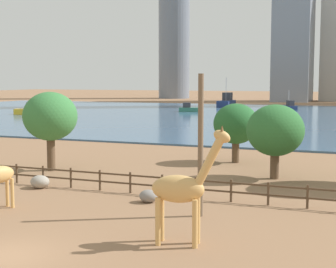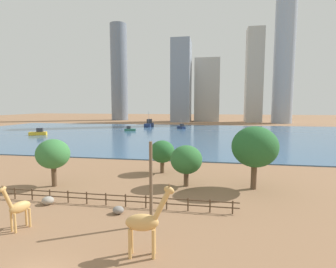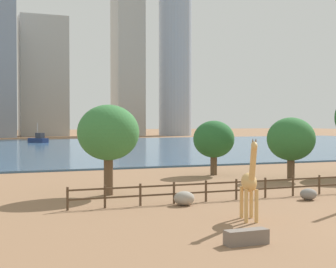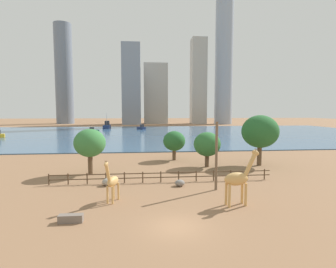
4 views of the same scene
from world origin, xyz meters
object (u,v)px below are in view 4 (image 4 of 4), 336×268
(boulder_by_pole, at_px, (108,182))
(tree_right_tall, at_px, (174,141))
(boulder_near_fence, at_px, (180,183))
(boat_barge, at_px, (93,130))
(feeding_trough, at_px, (71,218))
(boat_sailboat, at_px, (141,128))
(giraffe_tall, at_px, (238,179))
(utility_pole, at_px, (216,156))
(giraffe_companion, at_px, (112,182))
(tree_left_small, at_px, (207,144))
(boat_tug, at_px, (107,126))
(tree_center_broad, at_px, (260,132))
(tree_left_large, at_px, (90,143))

(boulder_by_pole, height_order, tree_right_tall, tree_right_tall)
(boulder_near_fence, relative_size, boat_barge, 0.23)
(feeding_trough, relative_size, boat_sailboat, 0.36)
(giraffe_tall, distance_m, utility_pole, 4.83)
(utility_pole, xyz_separation_m, boat_sailboat, (-8.36, 90.44, -2.70))
(giraffe_companion, relative_size, boulder_by_pole, 3.34)
(giraffe_companion, distance_m, tree_left_small, 18.82)
(tree_left_small, bearing_deg, tree_right_tall, 125.88)
(boulder_by_pole, relative_size, boat_tug, 0.15)
(utility_pole, height_order, boulder_near_fence, utility_pole)
(tree_right_tall, xyz_separation_m, boat_barge, (-24.57, 59.36, -2.39))
(boat_tug, bearing_deg, tree_right_tall, 14.72)
(tree_center_broad, distance_m, tree_right_tall, 13.87)
(giraffe_tall, relative_size, tree_right_tall, 1.03)
(utility_pole, bearing_deg, tree_left_large, 150.04)
(tree_left_small, relative_size, boat_barge, 1.13)
(boat_tug, bearing_deg, feeding_trough, 5.53)
(boat_tug, bearing_deg, utility_pole, 13.44)
(boat_barge, bearing_deg, tree_left_large, -96.39)
(tree_left_large, bearing_deg, giraffe_tall, -40.41)
(giraffe_tall, bearing_deg, tree_right_tall, 89.80)
(tree_center_broad, relative_size, boat_barge, 1.67)
(utility_pole, height_order, boat_tug, boat_tug)
(boulder_near_fence, bearing_deg, tree_center_broad, 35.77)
(giraffe_companion, relative_size, feeding_trough, 2.30)
(utility_pole, distance_m, boulder_by_pole, 12.42)
(giraffe_tall, height_order, boulder_by_pole, giraffe_tall)
(feeding_trough, bearing_deg, boat_tug, 96.15)
(boat_tug, bearing_deg, boulder_by_pole, 7.03)
(utility_pole, xyz_separation_m, tree_center_broad, (10.13, 11.66, 1.59))
(boat_sailboat, bearing_deg, boat_barge, 93.40)
(giraffe_companion, distance_m, tree_left_large, 12.14)
(boulder_by_pole, bearing_deg, tree_left_small, 32.60)
(boulder_by_pole, xyz_separation_m, feeding_trough, (-1.48, -9.64, -0.12))
(tree_center_broad, bearing_deg, tree_left_small, -178.00)
(boat_barge, bearing_deg, giraffe_tall, -87.81)
(tree_right_tall, xyz_separation_m, boat_sailboat, (-5.95, 73.19, -2.32))
(boulder_by_pole, relative_size, tree_left_large, 0.21)
(tree_left_large, bearing_deg, boat_sailboat, 85.59)
(giraffe_companion, bearing_deg, boat_tug, -152.64)
(tree_left_large, height_order, boat_tug, boat_tug)
(boulder_by_pole, bearing_deg, utility_pole, -13.15)
(tree_right_tall, height_order, tree_left_small, tree_left_small)
(tree_left_large, xyz_separation_m, boat_sailboat, (6.32, 81.97, -3.20))
(tree_left_large, relative_size, tree_left_small, 1.15)
(boulder_near_fence, height_order, feeding_trough, boulder_near_fence)
(boulder_near_fence, xyz_separation_m, tree_left_large, (-11.05, 6.72, 3.77))
(tree_left_large, xyz_separation_m, boat_tug, (-9.73, 88.98, -2.74))
(boulder_by_pole, distance_m, tree_left_small, 16.32)
(utility_pole, relative_size, tree_right_tall, 1.46)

